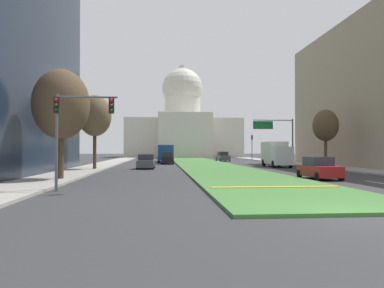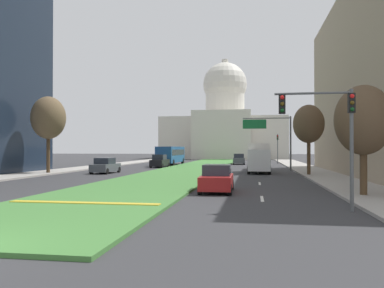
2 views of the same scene
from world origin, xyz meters
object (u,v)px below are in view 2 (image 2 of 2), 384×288
Objects in this scene: street_tree_left_mid at (48,118)px; street_tree_right_mid at (309,124)px; street_tree_right_near at (363,121)px; sedan_distant at (160,161)px; sedan_far_horizon at (239,159)px; overhead_guide_sign at (272,132)px; sedan_midblock at (105,166)px; traffic_light_far_right at (278,145)px; box_truck_delivery at (259,158)px; capitol_building at (225,127)px; city_bus at (171,154)px; traffic_light_near_right at (331,122)px; sedan_lead_stopped at (217,179)px.

street_tree_left_mid is 26.50m from street_tree_right_mid.
street_tree_left_mid is at bearing 150.60° from street_tree_right_near.
sedan_distant is at bearing 142.62° from street_tree_right_mid.
sedan_distant is (8.16, 15.37, -4.99)m from street_tree_left_mid.
street_tree_right_near is at bearing -78.93° from sedan_far_horizon.
sedan_midblock is at bearing -156.85° from overhead_guide_sign.
sedan_far_horizon is at bearing -146.62° from traffic_light_far_right.
street_tree_left_mid reaches higher than box_truck_delivery.
overhead_guide_sign is 19.04m from sedan_far_horizon.
capitol_building is at bearing 101.22° from street_tree_right_mid.
overhead_guide_sign is at bearing -42.53° from city_bus.
street_tree_right_near reaches higher than box_truck_delivery.
street_tree_right_near is 36.18m from sedan_distant.
sedan_far_horizon is (13.24, 25.71, 0.04)m from sedan_midblock.
traffic_light_near_right reaches higher than sedan_far_horizon.
street_tree_right_near reaches higher than sedan_distant.
traffic_light_near_right is 0.81× the size of box_truck_delivery.
capitol_building is at bearing 108.80° from traffic_light_far_right.
capitol_building is 58.25m from overhead_guide_sign.
street_tree_left_mid reaches higher than traffic_light_far_right.
city_bus is at bearing 116.11° from street_tree_right_near.
traffic_light_far_right is at bearing 82.13° from sedan_lead_stopped.
sedan_lead_stopped is at bearing -69.72° from sedan_distant.
traffic_light_far_right is at bearing -71.20° from capitol_building.
sedan_lead_stopped is (-5.51, 6.53, -3.01)m from traffic_light_near_right.
traffic_light_far_right is 1.23× the size of sedan_lead_stopped.
sedan_lead_stopped is at bearing -49.65° from sedan_midblock.
overhead_guide_sign is 16.63m from sedan_distant.
street_tree_right_mid reaches higher than sedan_distant.
street_tree_right_near reaches higher than city_bus.
street_tree_left_mid is at bearing -101.34° from capitol_building.
traffic_light_far_right is 0.80× the size of overhead_guide_sign.
overhead_guide_sign is 25.31m from street_tree_left_mid.
sedan_distant is at bearing -88.39° from city_bus.
box_truck_delivery is at bearing 13.65° from street_tree_left_mid.
box_truck_delivery reaches higher than city_bus.
sedan_distant is 0.40× the size of city_bus.
sedan_lead_stopped is 0.66× the size of box_truck_delivery.
traffic_light_far_right is 47.46m from street_tree_right_near.
overhead_guide_sign is 1.49× the size of sedan_distant.
city_bus is (-17.38, -8.29, -1.54)m from traffic_light_far_right.
city_bus is at bearing 106.31° from sedan_lead_stopped.
traffic_light_far_right is at bearing 84.99° from overhead_guide_sign.
street_tree_right_mid is at bearing -39.23° from box_truck_delivery.
box_truck_delivery is at bearing -53.44° from city_bus.
street_tree_right_mid reaches higher than traffic_light_far_right.
capitol_building reaches higher than street_tree_right_near.
box_truck_delivery is at bearing -82.34° from sedan_far_horizon.
street_tree_right_near is (1.80, -47.42, 0.88)m from traffic_light_far_right.
city_bus is at bearing 91.61° from sedan_distant.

